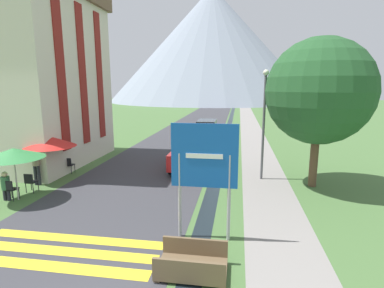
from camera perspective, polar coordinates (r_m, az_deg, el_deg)
name	(u,v)px	position (r m, az deg, el deg)	size (l,w,h in m)	color
ground_plane	(210,142)	(24.56, 3.48, 0.38)	(160.00, 160.00, 0.00)	#476B38
road	(197,126)	(34.66, 0.91, 3.53)	(6.40, 60.00, 0.01)	#38383D
footpath	(250,127)	(34.36, 11.06, 3.27)	(2.20, 60.00, 0.01)	gray
drainage_channel	(229,126)	(34.35, 7.05, 3.38)	(0.60, 60.00, 0.00)	black
crosswalk_marking	(63,251)	(9.56, -23.32, -18.25)	(5.44, 1.84, 0.01)	yellow
mountain_distant	(212,46)	(92.29, 3.79, 18.19)	(59.43, 59.43, 32.06)	gray
hotel_building	(35,68)	(19.82, -27.79, 12.66)	(6.30, 8.14, 10.19)	beige
road_sign	(204,165)	(8.66, 2.35, -4.06)	(1.94, 0.11, 3.50)	#9E9EA3
footbridge	(192,265)	(7.91, 0.00, -22.02)	(1.70, 1.10, 0.65)	brown
parked_car_near	(189,152)	(16.55, -0.50, -1.62)	(1.78, 4.13, 1.82)	#A31919
parked_car_far	(207,131)	(24.39, 2.89, 2.48)	(1.79, 4.55, 1.82)	silver
cafe_chair_far_left	(61,165)	(17.00, -23.67, -3.60)	(0.40, 0.40, 0.85)	black
cafe_chair_nearest	(10,188)	(14.09, -31.34, -7.22)	(0.40, 0.40, 0.85)	black
cafe_chair_near_left	(30,181)	(14.70, -28.43, -6.22)	(0.40, 0.40, 0.85)	black
cafe_chair_far_right	(69,164)	(16.94, -22.42, -3.55)	(0.40, 0.40, 0.85)	black
cafe_umbrella_front_green	(13,153)	(13.72, -30.91, -1.53)	(2.34, 2.34, 2.13)	#B7B2A8
cafe_umbrella_middle_red	(50,141)	(15.79, -25.42, 0.44)	(2.38, 2.38, 2.18)	#B7B2A8
person_seated_far	(6,184)	(14.17, -31.96, -6.56)	(0.32, 0.32, 1.20)	#282833
person_standing_terrace	(36,164)	(15.53, -27.57, -3.39)	(0.32, 0.32, 1.73)	#282833
streetlamp	(264,116)	(14.71, 13.56, 5.22)	(0.28, 0.28, 5.28)	#515156
tree_by_path	(319,92)	(14.29, 23.09, 9.17)	(4.62, 4.62, 6.61)	brown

